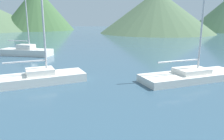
{
  "coord_description": "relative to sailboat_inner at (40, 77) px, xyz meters",
  "views": [
    {
      "loc": [
        0.14,
        2.13,
        4.01
      ],
      "look_at": [
        -0.73,
        14.0,
        1.2
      ],
      "focal_mm": 35.0,
      "sensor_mm": 36.0,
      "label": 1
    }
  ],
  "objects": [
    {
      "name": "hill_central",
      "position": [
        -26.98,
        65.41,
        7.14
      ],
      "size": [
        25.49,
        25.49,
        15.03
      ],
      "color": "#3D6038",
      "rests_on": "ground_plane"
    },
    {
      "name": "sailboat_inner",
      "position": [
        0.0,
        0.0,
        0.0
      ],
      "size": [
        5.83,
        4.4,
        6.73
      ],
      "rotation": [
        0.0,
        0.0,
        0.5
      ],
      "color": "white",
      "rests_on": "ground_plane"
    },
    {
      "name": "hill_east",
      "position": [
        13.48,
        50.91,
        5.47
      ],
      "size": [
        31.95,
        31.95,
        11.7
      ],
      "color": "#4C6647",
      "rests_on": "ground_plane"
    },
    {
      "name": "sailboat_middle",
      "position": [
        -5.72,
        10.23,
        0.14
      ],
      "size": [
        5.92,
        2.45,
        9.42
      ],
      "rotation": [
        0.0,
        0.0,
        -0.13
      ],
      "color": "white",
      "rests_on": "ground_plane"
    },
    {
      "name": "sailboat_outer",
      "position": [
        9.79,
        1.34,
        -0.04
      ],
      "size": [
        7.28,
        4.95,
        7.83
      ],
      "rotation": [
        0.0,
        0.0,
        0.44
      ],
      "color": "white",
      "rests_on": "ground_plane"
    }
  ]
}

